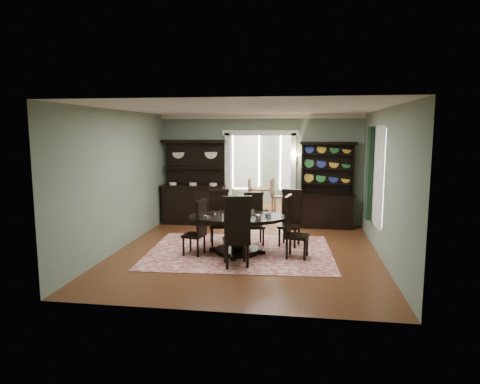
{
  "coord_description": "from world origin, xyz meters",
  "views": [
    {
      "loc": [
        1.14,
        -8.68,
        2.56
      ],
      "look_at": [
        -0.22,
        0.6,
        1.21
      ],
      "focal_mm": 32.0,
      "sensor_mm": 36.0,
      "label": 1
    }
  ],
  "objects_px": {
    "dining_table": "(237,227)",
    "welsh_dresser": "(327,197)",
    "sideboard": "(194,194)",
    "parlor_table": "(262,196)"
  },
  "relations": [
    {
      "from": "welsh_dresser",
      "to": "parlor_table",
      "type": "distance_m",
      "value": 2.88
    },
    {
      "from": "sideboard",
      "to": "parlor_table",
      "type": "distance_m",
      "value": 2.73
    },
    {
      "from": "dining_table",
      "to": "sideboard",
      "type": "xyz_separation_m",
      "value": [
        -1.64,
        2.77,
        0.25
      ]
    },
    {
      "from": "dining_table",
      "to": "welsh_dresser",
      "type": "bearing_deg",
      "value": 52.36
    },
    {
      "from": "welsh_dresser",
      "to": "parlor_table",
      "type": "bearing_deg",
      "value": 134.25
    },
    {
      "from": "sideboard",
      "to": "parlor_table",
      "type": "xyz_separation_m",
      "value": [
        1.69,
        2.12,
        -0.33
      ]
    },
    {
      "from": "dining_table",
      "to": "welsh_dresser",
      "type": "distance_m",
      "value": 3.44
    },
    {
      "from": "sideboard",
      "to": "welsh_dresser",
      "type": "xyz_separation_m",
      "value": [
        3.63,
        0.02,
        0.02
      ]
    },
    {
      "from": "sideboard",
      "to": "welsh_dresser",
      "type": "bearing_deg",
      "value": 0.1
    },
    {
      "from": "sideboard",
      "to": "parlor_table",
      "type": "relative_size",
      "value": 2.91
    }
  ]
}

